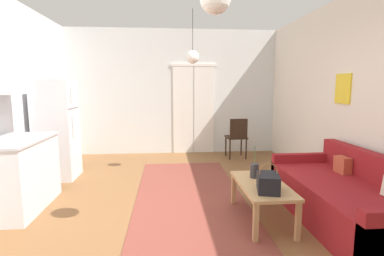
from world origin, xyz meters
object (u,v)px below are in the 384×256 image
(accent_chair, at_px, (237,136))
(pendant_lamp_far, at_px, (193,57))
(handbag, at_px, (268,182))
(refrigerator, at_px, (57,130))
(couch, at_px, (349,200))
(coffee_table, at_px, (262,188))
(bamboo_vase, at_px, (254,171))

(accent_chair, height_order, pendant_lamp_far, pendant_lamp_far)
(handbag, bearing_deg, pendant_lamp_far, 105.87)
(refrigerator, bearing_deg, couch, -27.09)
(couch, distance_m, coffee_table, 0.99)
(bamboo_vase, xyz_separation_m, refrigerator, (-2.90, 1.64, 0.30))
(coffee_table, distance_m, pendant_lamp_far, 2.60)
(couch, xyz_separation_m, coffee_table, (-0.97, 0.14, 0.12))
(handbag, height_order, accent_chair, accent_chair)
(couch, height_order, pendant_lamp_far, pendant_lamp_far)
(pendant_lamp_far, bearing_deg, bamboo_vase, -70.19)
(coffee_table, height_order, bamboo_vase, bamboo_vase)
(coffee_table, bearing_deg, couch, -8.24)
(couch, relative_size, refrigerator, 1.21)
(refrigerator, bearing_deg, pendant_lamp_far, 1.01)
(couch, distance_m, accent_chair, 3.13)
(accent_chair, relative_size, pendant_lamp_far, 0.97)
(pendant_lamp_far, bearing_deg, handbag, -74.13)
(bamboo_vase, distance_m, handbag, 0.47)
(bamboo_vase, distance_m, refrigerator, 3.35)
(refrigerator, bearing_deg, handbag, -35.95)
(bamboo_vase, height_order, accent_chair, accent_chair)
(handbag, distance_m, accent_chair, 3.22)
(couch, distance_m, pendant_lamp_far, 3.15)
(refrigerator, bearing_deg, bamboo_vase, -29.48)
(couch, height_order, handbag, couch)
(couch, relative_size, coffee_table, 1.95)
(pendant_lamp_far, bearing_deg, refrigerator, -178.99)
(coffee_table, bearing_deg, refrigerator, 147.66)
(coffee_table, bearing_deg, handbag, -95.50)
(coffee_table, relative_size, accent_chair, 1.18)
(coffee_table, bearing_deg, accent_chair, 81.85)
(accent_chair, bearing_deg, coffee_table, 78.42)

